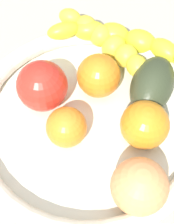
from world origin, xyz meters
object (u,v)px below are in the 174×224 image
banana_draped_left (126,41)px  peach_blush (139,186)px  orange_mid_right (67,127)px  orange_front (145,124)px  tomato_red (42,86)px  orange_mid_left (101,76)px  banana_draped_right (111,46)px  fruit_bowl (87,122)px  avocado_dark (152,85)px

banana_draped_left → peach_blush: 23.76cm
orange_mid_right → orange_front: bearing=-163.0°
orange_mid_right → tomato_red: 7.16cm
banana_draped_left → orange_front: (-5.61, 14.12, 0.46)cm
orange_front → orange_mid_left: 9.75cm
banana_draped_right → orange_mid_left: 6.36cm
orange_mid_left → peach_blush: 17.09cm
fruit_bowl → orange_mid_right: size_ratio=5.99×
orange_mid_left → tomato_red: size_ratio=0.88×
orange_mid_left → peach_blush: (-8.59, 14.77, 0.32)cm
orange_front → tomato_red: bearing=-7.1°
fruit_bowl → avocado_dark: bearing=-138.6°
orange_front → orange_mid_right: size_ratio=1.18×
orange_front → peach_blush: size_ratio=0.93×
banana_draped_left → peach_blush: (-6.57, 22.83, 0.70)cm
banana_draped_left → orange_mid_left: size_ratio=3.91×
avocado_dark → orange_mid_left: bearing=4.8°
fruit_bowl → tomato_red: tomato_red is taller
peach_blush → fruit_bowl: bearing=-43.8°
orange_front → banana_draped_right: bearing=-58.5°
orange_mid_right → peach_blush: 12.35cm
tomato_red → peach_blush: bearing=146.6°
fruit_bowl → tomato_red: 8.17cm
orange_mid_left → orange_mid_right: bearing=75.5°
banana_draped_right → orange_mid_right: (2.39, 15.47, -0.12)cm
banana_draped_left → peach_blush: size_ratio=3.56×
orange_mid_right → tomato_red: size_ratio=0.76×
fruit_bowl → avocado_dark: 10.73cm
orange_front → avocado_dark: size_ratio=0.69×
banana_draped_left → orange_mid_left: bearing=75.9°
orange_front → tomato_red: (15.11, -1.88, 0.35)cm
tomato_red → avocado_dark: (-14.93, -4.81, -0.65)cm
orange_mid_right → peach_blush: bearing=152.7°
banana_draped_left → peach_blush: bearing=106.1°
banana_draped_right → orange_front: (-7.61, 12.41, 0.39)cm
avocado_dark → orange_front: bearing=91.6°
avocado_dark → peach_blush: peach_blush is taller
fruit_bowl → orange_mid_left: orange_mid_left is taller
banana_draped_left → banana_draped_right: size_ratio=1.40×
fruit_bowl → banana_draped_right: size_ratio=1.86×
banana_draped_left → orange_front: 15.20cm
fruit_bowl → orange_mid_right: 4.35cm
orange_mid_right → tomato_red: bearing=-44.0°
banana_draped_left → banana_draped_right: bearing=40.5°
banana_draped_right → tomato_red: (7.51, 10.53, 0.75)cm
banana_draped_left → tomato_red: 15.52cm
orange_front → orange_mid_left: (7.63, -6.06, -0.09)cm
tomato_red → avocado_dark: tomato_red is taller
peach_blush → tomato_red: bearing=-33.4°
tomato_red → peach_blush: tomato_red is taller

